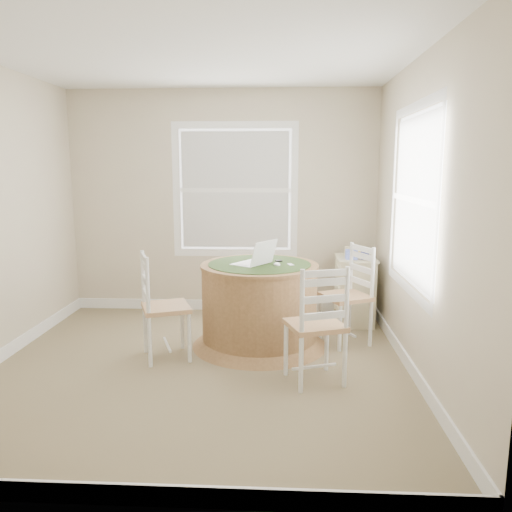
{
  "coord_description": "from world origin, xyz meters",
  "views": [
    {
      "loc": [
        0.7,
        -4.05,
        1.71
      ],
      "look_at": [
        0.46,
        0.45,
        0.91
      ],
      "focal_mm": 35.0,
      "sensor_mm": 36.0,
      "label": 1
    }
  ],
  "objects_px": {
    "chair_near": "(315,325)",
    "laptop": "(254,261)",
    "chair_left": "(166,307)",
    "chair_right": "(346,296)",
    "corner_chest": "(354,290)",
    "round_table": "(259,301)"
  },
  "relations": [
    {
      "from": "chair_near",
      "to": "laptop",
      "type": "distance_m",
      "value": 1.02
    },
    {
      "from": "chair_left",
      "to": "laptop",
      "type": "relative_size",
      "value": 2.05
    },
    {
      "from": "chair_left",
      "to": "chair_right",
      "type": "distance_m",
      "value": 1.73
    },
    {
      "from": "laptop",
      "to": "corner_chest",
      "type": "distance_m",
      "value": 1.41
    },
    {
      "from": "round_table",
      "to": "chair_right",
      "type": "height_order",
      "value": "chair_right"
    },
    {
      "from": "round_table",
      "to": "chair_left",
      "type": "xyz_separation_m",
      "value": [
        -0.83,
        -0.37,
        0.04
      ]
    },
    {
      "from": "chair_left",
      "to": "corner_chest",
      "type": "height_order",
      "value": "chair_left"
    },
    {
      "from": "round_table",
      "to": "chair_near",
      "type": "relative_size",
      "value": 1.37
    },
    {
      "from": "round_table",
      "to": "laptop",
      "type": "bearing_deg",
      "value": -173.25
    },
    {
      "from": "chair_left",
      "to": "chair_right",
      "type": "bearing_deg",
      "value": -95.52
    },
    {
      "from": "chair_left",
      "to": "round_table",
      "type": "bearing_deg",
      "value": -87.07
    },
    {
      "from": "chair_left",
      "to": "laptop",
      "type": "distance_m",
      "value": 0.93
    },
    {
      "from": "chair_near",
      "to": "corner_chest",
      "type": "relative_size",
      "value": 1.28
    },
    {
      "from": "chair_right",
      "to": "round_table",
      "type": "bearing_deg",
      "value": -108.92
    },
    {
      "from": "chair_near",
      "to": "corner_chest",
      "type": "bearing_deg",
      "value": -127.82
    },
    {
      "from": "chair_near",
      "to": "laptop",
      "type": "bearing_deg",
      "value": -75.37
    },
    {
      "from": "round_table",
      "to": "laptop",
      "type": "xyz_separation_m",
      "value": [
        -0.05,
        -0.02,
        0.4
      ]
    },
    {
      "from": "chair_near",
      "to": "laptop",
      "type": "xyz_separation_m",
      "value": [
        -0.53,
        0.8,
        0.36
      ]
    },
    {
      "from": "round_table",
      "to": "chair_right",
      "type": "relative_size",
      "value": 1.37
    },
    {
      "from": "chair_near",
      "to": "laptop",
      "type": "height_order",
      "value": "laptop"
    },
    {
      "from": "round_table",
      "to": "corner_chest",
      "type": "bearing_deg",
      "value": 18.25
    },
    {
      "from": "chair_left",
      "to": "corner_chest",
      "type": "distance_m",
      "value": 2.17
    }
  ]
}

